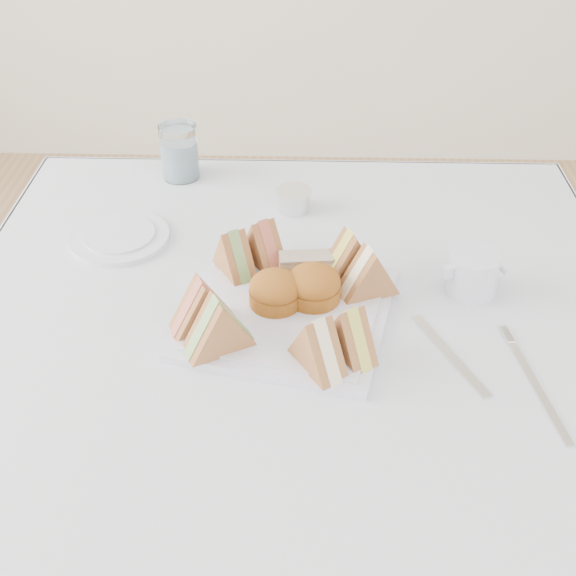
{
  "coord_description": "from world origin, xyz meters",
  "views": [
    {
      "loc": [
        0.01,
        -0.79,
        1.41
      ],
      "look_at": [
        -0.01,
        0.02,
        0.8
      ],
      "focal_mm": 45.0,
      "sensor_mm": 36.0,
      "label": 1
    }
  ],
  "objects_px": {
    "water_glass": "(179,152)",
    "creamer_jug": "(472,273)",
    "table": "(294,490)",
    "serving_plate": "(288,312)"
  },
  "relations": [
    {
      "from": "table",
      "to": "serving_plate",
      "type": "xyz_separation_m",
      "value": [
        -0.01,
        0.02,
        0.38
      ]
    },
    {
      "from": "creamer_jug",
      "to": "serving_plate",
      "type": "bearing_deg",
      "value": 172.61
    },
    {
      "from": "serving_plate",
      "to": "creamer_jug",
      "type": "relative_size",
      "value": 3.76
    },
    {
      "from": "water_glass",
      "to": "creamer_jug",
      "type": "xyz_separation_m",
      "value": [
        0.49,
        -0.35,
        -0.02
      ]
    },
    {
      "from": "water_glass",
      "to": "creamer_jug",
      "type": "relative_size",
      "value": 1.38
    },
    {
      "from": "table",
      "to": "water_glass",
      "type": "xyz_separation_m",
      "value": [
        -0.23,
        0.44,
        0.43
      ]
    },
    {
      "from": "table",
      "to": "serving_plate",
      "type": "height_order",
      "value": "serving_plate"
    },
    {
      "from": "table",
      "to": "water_glass",
      "type": "relative_size",
      "value": 8.69
    },
    {
      "from": "table",
      "to": "serving_plate",
      "type": "bearing_deg",
      "value": 114.17
    },
    {
      "from": "table",
      "to": "water_glass",
      "type": "distance_m",
      "value": 0.65
    }
  ]
}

